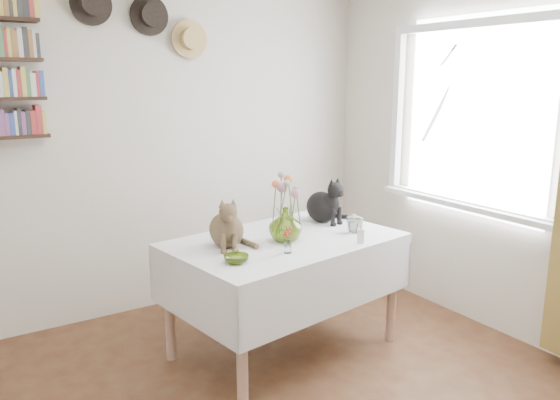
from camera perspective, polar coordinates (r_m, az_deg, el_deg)
room at (r=2.19m, az=3.62°, el=-1.04°), size 4.08×4.58×2.58m
window at (r=4.11m, az=19.47°, el=6.74°), size 0.12×1.52×1.32m
dining_table at (r=3.54m, az=0.49°, el=-6.99°), size 1.55×1.12×0.77m
tabby_cat at (r=3.30m, az=-5.64°, el=-2.16°), size 0.30×0.33×0.32m
black_cat at (r=3.87m, az=4.41°, el=0.13°), size 0.28×0.32×0.33m
flower_vase at (r=3.40m, az=0.59°, el=-2.57°), size 0.28×0.28×0.22m
green_bowl at (r=3.04m, az=-4.59°, el=-6.17°), size 0.15×0.15×0.04m
drinking_glass at (r=3.64m, az=7.77°, el=-2.59°), size 0.12×0.12×0.11m
candlestick at (r=3.41m, az=8.44°, el=-3.60°), size 0.05×0.05×0.16m
berry_jar at (r=3.18m, az=0.83°, el=-4.18°), size 0.04×0.04×0.18m
porcelain_figurine at (r=3.77m, az=7.69°, el=-2.22°), size 0.05×0.05×0.09m
flower_bouquet at (r=3.35m, az=0.52°, el=1.28°), size 0.17×0.13×0.39m
wall_hats at (r=4.15m, az=-13.83°, el=17.81°), size 0.98×0.09×0.48m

